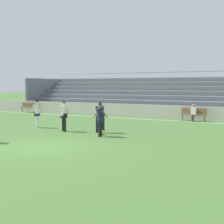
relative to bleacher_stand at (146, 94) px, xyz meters
The scene contains 12 objects.
ground_plane 17.41m from the bleacher_stand, 81.44° to the right, with size 160.00×160.00×0.00m, color #477033.
field_line_sideline 5.81m from the bleacher_stand, 62.37° to the right, with size 44.00×0.12×0.01m, color white.
sideline_wall 4.63m from the bleacher_stand, 54.85° to the right, with size 48.00×0.16×1.02m, color #BCB7AD.
bleacher_stand is the anchor object (origin of this frame).
bench_far_left 10.90m from the bleacher_stand, 155.93° to the right, with size 1.80×0.40×0.90m.
bench_near_wall_gap 7.14m from the bleacher_stand, 38.89° to the right, with size 1.80×0.40×0.90m.
spectator_seated 7.19m from the bleacher_stand, 39.62° to the right, with size 0.36×0.42×1.21m.
player_dark_dropping_back 13.97m from the bleacher_stand, 76.40° to the right, with size 0.73×0.54×1.62m.
player_dark_wide_left 12.73m from the bleacher_stand, 78.20° to the right, with size 0.52×0.68×1.63m.
player_white_on_ball 12.62m from the bleacher_stand, 97.93° to the right, with size 0.60×0.48×1.62m.
player_white_wide_right 13.02m from the bleacher_stand, 87.20° to the right, with size 0.54×0.45×1.66m.
soccer_ball 13.44m from the bleacher_stand, 76.66° to the right, with size 0.22×0.22×0.22m, color yellow.
Camera 1 is at (8.88, -10.10, 2.51)m, focal length 52.40 mm.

